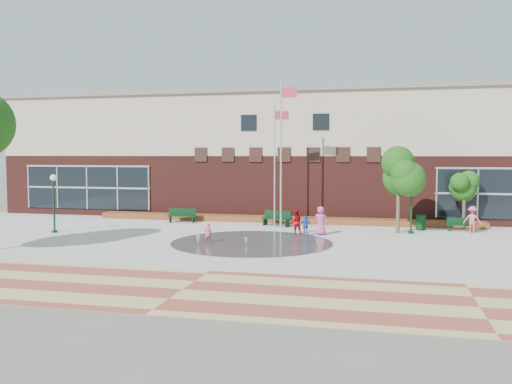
% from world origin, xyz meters
% --- Properties ---
extents(ground, '(120.00, 120.00, 0.00)m').
position_xyz_m(ground, '(0.00, 0.00, 0.00)').
color(ground, '#666056').
rests_on(ground, ground).
extents(plaza_concrete, '(46.00, 18.00, 0.01)m').
position_xyz_m(plaza_concrete, '(0.00, 4.00, 0.00)').
color(plaza_concrete, '#A8A8A0').
rests_on(plaza_concrete, ground).
extents(paver_band, '(46.00, 6.00, 0.01)m').
position_xyz_m(paver_band, '(0.00, -7.00, 0.00)').
color(paver_band, brown).
rests_on(paver_band, ground).
extents(splash_pad, '(8.40, 8.40, 0.01)m').
position_xyz_m(splash_pad, '(0.00, 3.00, 0.00)').
color(splash_pad, '#383A3D').
rests_on(splash_pad, ground).
extents(library_building, '(44.40, 10.40, 9.20)m').
position_xyz_m(library_building, '(0.00, 17.48, 4.64)').
color(library_building, '#4D1D1A').
rests_on(library_building, ground).
extents(flower_bed, '(26.00, 1.20, 0.40)m').
position_xyz_m(flower_bed, '(0.00, 11.60, 0.00)').
color(flower_bed, '#A6141B').
rests_on(flower_bed, ground).
extents(flagpole_left, '(1.07, 0.20, 9.17)m').
position_xyz_m(flagpole_left, '(0.53, 8.66, 5.10)').
color(flagpole_left, silver).
rests_on(flagpole_left, ground).
extents(flagpole_right, '(0.95, 0.21, 7.77)m').
position_xyz_m(flagpole_right, '(-0.02, 9.46, 4.34)').
color(flagpole_right, silver).
rests_on(flagpole_right, ground).
extents(lamp_left, '(0.36, 0.36, 3.44)m').
position_xyz_m(lamp_left, '(-12.14, 3.90, 2.13)').
color(lamp_left, black).
rests_on(lamp_left, ground).
extents(lamp_right, '(0.37, 0.37, 3.47)m').
position_xyz_m(lamp_right, '(8.24, 8.33, 2.16)').
color(lamp_right, black).
rests_on(lamp_right, ground).
extents(bench_left, '(1.94, 0.77, 0.95)m').
position_xyz_m(bench_left, '(-6.57, 10.08, 0.31)').
color(bench_left, black).
rests_on(bench_left, ground).
extents(bench_mid, '(2.05, 1.20, 1.00)m').
position_xyz_m(bench_mid, '(-0.01, 9.76, 0.32)').
color(bench_mid, black).
rests_on(bench_mid, ground).
extents(bench_right, '(1.60, 0.50, 0.80)m').
position_xyz_m(bench_right, '(11.16, 9.99, 0.26)').
color(bench_right, black).
rests_on(bench_right, ground).
extents(trash_can, '(0.59, 0.59, 0.97)m').
position_xyz_m(trash_can, '(8.90, 9.99, 0.49)').
color(trash_can, black).
rests_on(trash_can, ground).
extents(tree_mid, '(3.02, 3.02, 5.10)m').
position_xyz_m(tree_mid, '(7.50, 8.33, 3.71)').
color(tree_mid, '#443427').
rests_on(tree_mid, ground).
extents(tree_small_right, '(2.08, 2.08, 3.56)m').
position_xyz_m(tree_small_right, '(11.50, 11.00, 2.60)').
color(tree_small_right, '#443427').
rests_on(tree_small_right, ground).
extents(water_jet_a, '(0.31, 0.31, 0.60)m').
position_xyz_m(water_jet_a, '(-2.52, 1.81, 0.00)').
color(water_jet_a, white).
rests_on(water_jet_a, ground).
extents(water_jet_b, '(0.18, 0.18, 0.40)m').
position_xyz_m(water_jet_b, '(-0.09, 2.16, 0.00)').
color(water_jet_b, white).
rests_on(water_jet_b, ground).
extents(child_splash, '(0.46, 0.38, 1.06)m').
position_xyz_m(child_splash, '(-2.18, 2.41, 0.53)').
color(child_splash, '#D44E8A').
rests_on(child_splash, ground).
extents(adult_red, '(0.85, 0.75, 1.45)m').
position_xyz_m(adult_red, '(1.76, 6.61, 0.73)').
color(adult_red, '#B1070D').
rests_on(adult_red, ground).
extents(adult_pink, '(0.84, 0.58, 1.66)m').
position_xyz_m(adult_pink, '(3.19, 6.57, 0.83)').
color(adult_pink, '#BF4889').
rests_on(adult_pink, ground).
extents(child_blue, '(0.70, 0.34, 1.16)m').
position_xyz_m(child_blue, '(2.40, 6.14, 0.58)').
color(child_blue, '#2347A6').
rests_on(child_blue, ground).
extents(person_bench, '(1.16, 0.87, 1.60)m').
position_xyz_m(person_bench, '(11.74, 9.32, 0.80)').
color(person_bench, '#CF4E70').
rests_on(person_bench, ground).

